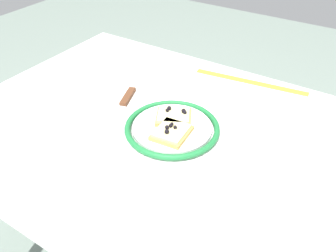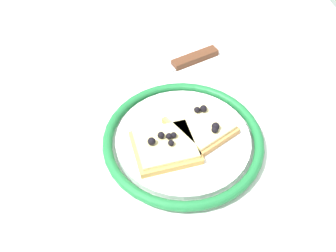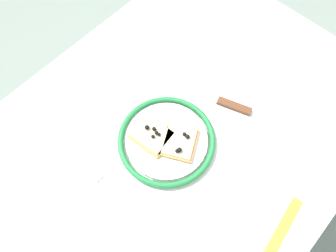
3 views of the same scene
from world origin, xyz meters
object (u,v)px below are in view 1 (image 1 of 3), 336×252
object	(u,v)px
plate	(172,129)
measuring_tape	(250,82)
fork	(238,152)
pizza_slice_near	(174,116)
pizza_slice_far	(172,132)
dining_table	(162,153)
napkin	(315,124)
knife	(124,103)

from	to	relation	value
plate	measuring_tape	world-z (taller)	plate
plate	fork	xyz separation A→B (m)	(-0.17, -0.02, -0.01)
pizza_slice_near	fork	distance (m)	0.19
pizza_slice_far	fork	size ratio (longest dim) A/B	0.48
plate	fork	size ratio (longest dim) A/B	1.18
dining_table	measuring_tape	world-z (taller)	measuring_tape
napkin	knife	bearing A→B (deg)	22.07
dining_table	pizza_slice_far	world-z (taller)	pizza_slice_far
plate	napkin	world-z (taller)	plate
pizza_slice_near	pizza_slice_far	bearing A→B (deg)	117.39
knife	fork	size ratio (longest dim) A/B	1.16
knife	plate	bearing A→B (deg)	169.12
plate	measuring_tape	distance (m)	0.35
plate	napkin	xyz separation A→B (m)	(-0.29, -0.23, -0.01)
pizza_slice_far	fork	distance (m)	0.16
napkin	fork	bearing A→B (deg)	59.71
knife	measuring_tape	world-z (taller)	knife
fork	measuring_tape	xyz separation A→B (m)	(0.10, -0.32, -0.00)
dining_table	fork	xyz separation A→B (m)	(-0.21, -0.01, 0.09)
plate	knife	world-z (taller)	plate
napkin	dining_table	bearing A→B (deg)	34.24
dining_table	fork	world-z (taller)	fork
dining_table	fork	size ratio (longest dim) A/B	5.33
dining_table	pizza_slice_far	size ratio (longest dim) A/B	11.12
dining_table	knife	xyz separation A→B (m)	(0.14, -0.03, 0.09)
knife	napkin	size ratio (longest dim) A/B	1.92
pizza_slice_near	knife	size ratio (longest dim) A/B	0.49
knife	measuring_tape	bearing A→B (deg)	-129.05
measuring_tape	fork	bearing A→B (deg)	100.05
knife	dining_table	bearing A→B (deg)	167.79
measuring_tape	napkin	size ratio (longest dim) A/B	2.86
knife	fork	distance (m)	0.35
dining_table	pizza_slice_near	world-z (taller)	pizza_slice_near
pizza_slice_far	dining_table	bearing A→B (deg)	-31.23
dining_table	pizza_slice_far	distance (m)	0.13
plate	pizza_slice_near	bearing A→B (deg)	-66.86
dining_table	napkin	distance (m)	0.41
pizza_slice_near	pizza_slice_far	size ratio (longest dim) A/B	1.18
dining_table	napkin	bearing A→B (deg)	-145.76
plate	napkin	size ratio (longest dim) A/B	1.97
dining_table	plate	world-z (taller)	plate
pizza_slice_near	measuring_tape	bearing A→B (deg)	-105.46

